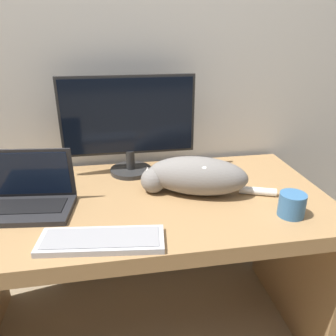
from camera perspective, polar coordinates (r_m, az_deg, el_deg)
name	(u,v)px	position (r m, az deg, el deg)	size (l,w,h in m)	color
wall_back	(127,46)	(1.62, -7.19, 20.33)	(6.40, 0.06, 2.60)	silver
desk	(141,230)	(1.41, -4.79, -10.65)	(1.53, 0.76, 0.74)	#A37A4C
monitor	(129,123)	(1.49, -6.88, 7.79)	(0.60, 0.19, 0.45)	#282828
laptop	(29,198)	(1.33, -22.98, -4.86)	(0.34, 0.24, 0.22)	#232326
external_keyboard	(102,240)	(1.08, -11.48, -12.24)	(0.41, 0.18, 0.02)	#BCBCC1
cat	(195,175)	(1.33, 4.65, -1.27)	(0.54, 0.30, 0.16)	gray
coffee_mug	(292,205)	(1.27, 20.77, -6.00)	(0.10, 0.10, 0.09)	teal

